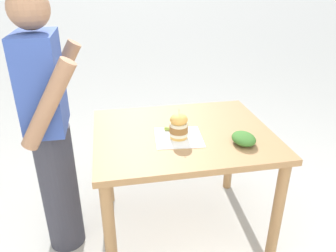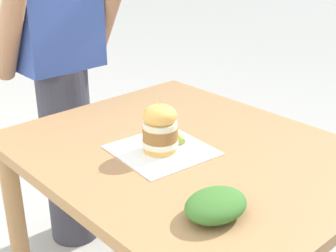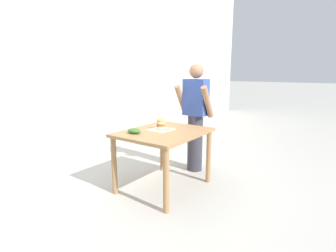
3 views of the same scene
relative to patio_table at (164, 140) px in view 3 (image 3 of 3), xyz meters
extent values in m
plane|color=#ADAAA3|center=(0.00, 0.00, -0.68)|extent=(80.00, 80.00, 0.00)
cube|color=#9E7247|center=(0.00, 0.00, 0.10)|extent=(0.95, 1.16, 0.04)
cylinder|color=#9E7247|center=(-0.41, -0.52, -0.30)|extent=(0.07, 0.07, 0.76)
cylinder|color=#9E7247|center=(0.41, -0.52, -0.30)|extent=(0.07, 0.07, 0.76)
cylinder|color=#9E7247|center=(-0.41, 0.52, -0.30)|extent=(0.07, 0.07, 0.76)
cylinder|color=#9E7247|center=(0.41, 0.52, -0.30)|extent=(0.07, 0.07, 0.76)
cube|color=white|center=(-0.08, 0.05, 0.12)|extent=(0.32, 0.32, 0.00)
cylinder|color=gold|center=(-0.08, 0.05, 0.14)|extent=(0.11, 0.11, 0.02)
cylinder|color=beige|center=(-0.08, 0.05, 0.16)|extent=(0.12, 0.12, 0.02)
cylinder|color=brown|center=(-0.08, 0.05, 0.19)|extent=(0.12, 0.12, 0.04)
cylinder|color=beige|center=(-0.08, 0.05, 0.22)|extent=(0.11, 0.11, 0.02)
ellipsoid|color=gold|center=(-0.08, 0.05, 0.25)|extent=(0.11, 0.11, 0.07)
cylinder|color=#D1B77F|center=(-0.08, 0.05, 0.29)|extent=(0.00, 0.00, 0.05)
cylinder|color=#8EA83D|center=(0.02, 0.07, 0.14)|extent=(0.06, 0.10, 0.02)
ellipsoid|color=#386B28|center=(-0.22, -0.33, 0.15)|extent=(0.18, 0.14, 0.06)
cylinder|color=#33333D|center=(0.01, 0.83, -0.23)|extent=(0.24, 0.24, 0.90)
cube|color=#334C9E|center=(0.01, 0.83, 0.50)|extent=(0.36, 0.22, 0.56)
sphere|color=#9E7051|center=(0.01, 0.83, 0.90)|extent=(0.22, 0.22, 0.22)
cylinder|color=#9E7051|center=(-0.22, 0.77, 0.45)|extent=(0.09, 0.34, 0.50)
cylinder|color=#9E7051|center=(0.24, 0.77, 0.45)|extent=(0.09, 0.34, 0.50)
cube|color=beige|center=(-2.30, 2.42, 2.30)|extent=(0.30, 10.00, 5.96)
cube|color=gray|center=(-8.03, 8.75, -0.14)|extent=(4.28, 1.92, 0.80)
cube|color=#2D333D|center=(-7.88, 8.74, 0.59)|extent=(2.18, 1.67, 0.66)
cylinder|color=black|center=(-9.37, 8.01, -0.36)|extent=(0.65, 0.25, 0.64)
cylinder|color=black|center=(-9.29, 9.63, -0.36)|extent=(0.65, 0.25, 0.64)
cylinder|color=black|center=(-6.77, 7.88, -0.36)|extent=(0.65, 0.25, 0.64)
cylinder|color=black|center=(-6.69, 9.49, -0.36)|extent=(0.65, 0.25, 0.64)
camera|label=1|loc=(-1.87, 0.46, 1.08)|focal=35.00mm
camera|label=2|loc=(-1.00, -0.99, 0.81)|focal=50.00mm
camera|label=3|loc=(2.01, -2.72, 0.89)|focal=28.00mm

